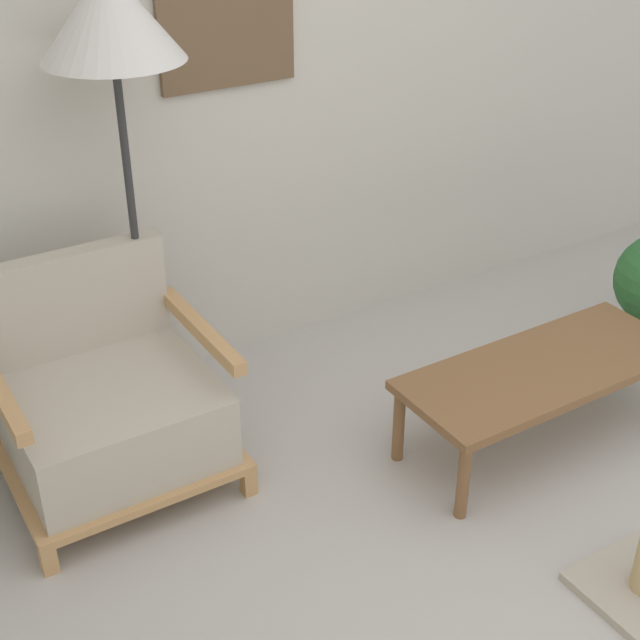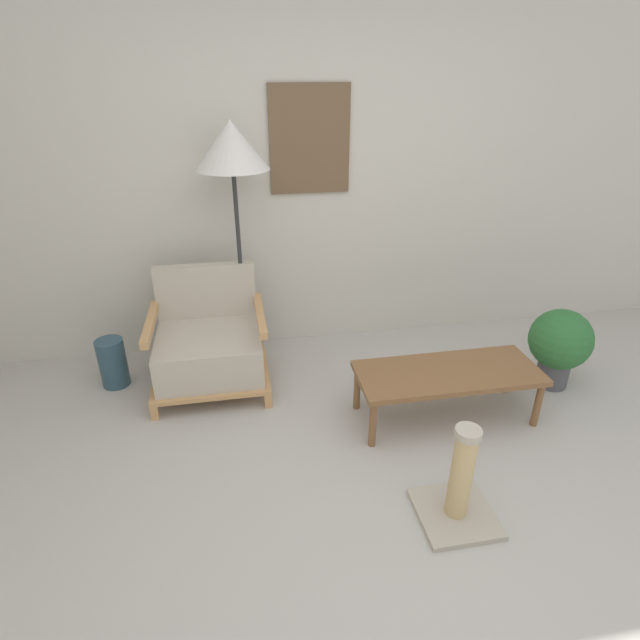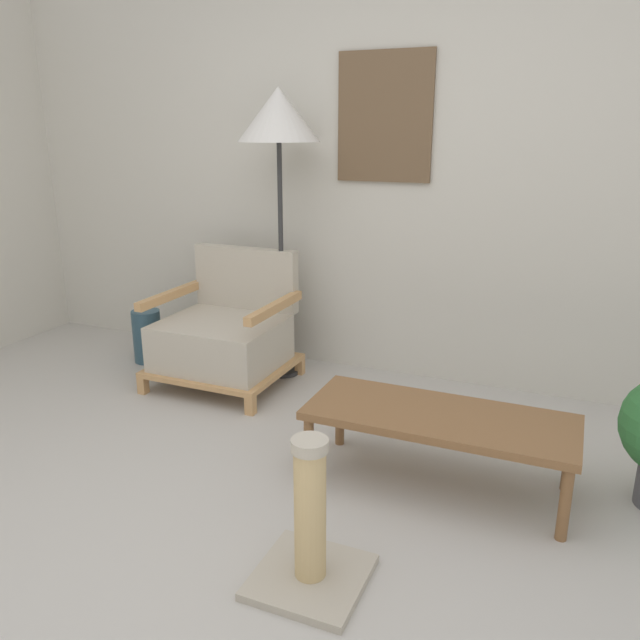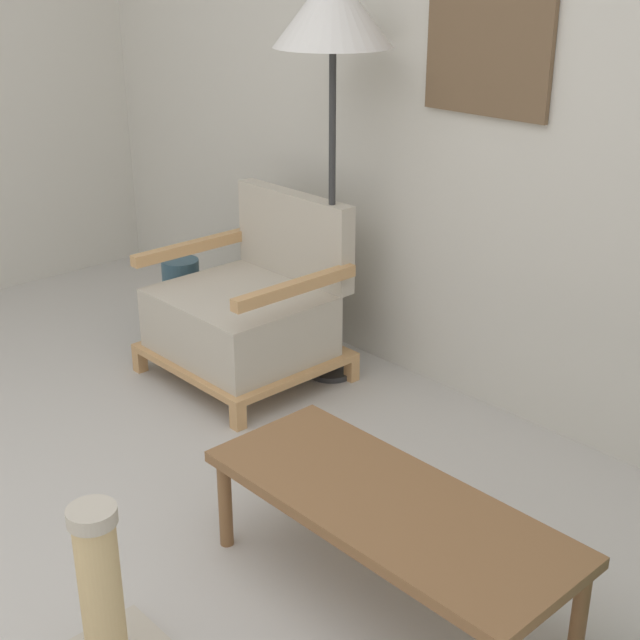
# 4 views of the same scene
# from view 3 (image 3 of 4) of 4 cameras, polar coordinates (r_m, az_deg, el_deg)

# --- Properties ---
(ground_plane) EXTENTS (14.00, 14.00, 0.00)m
(ground_plane) POSITION_cam_3_polar(r_m,az_deg,el_deg) (2.32, -11.65, -23.13)
(ground_plane) COLOR #B7B2A8
(wall_back) EXTENTS (8.00, 0.09, 2.70)m
(wall_back) POSITION_cam_3_polar(r_m,az_deg,el_deg) (3.78, 6.81, 14.91)
(wall_back) COLOR beige
(wall_back) RESTS_ON ground_plane
(armchair) EXTENTS (0.77, 0.69, 0.79)m
(armchair) POSITION_cam_3_polar(r_m,az_deg,el_deg) (3.79, -8.67, -1.37)
(armchair) COLOR tan
(armchair) RESTS_ON ground_plane
(floor_lamp) EXTENTS (0.47, 0.47, 1.72)m
(floor_lamp) POSITION_cam_3_polar(r_m,az_deg,el_deg) (3.71, -3.80, 17.68)
(floor_lamp) COLOR #2D2D2D
(floor_lamp) RESTS_ON ground_plane
(coffee_table) EXTENTS (1.12, 0.45, 0.34)m
(coffee_table) POSITION_cam_3_polar(r_m,az_deg,el_deg) (2.71, 10.85, -9.12)
(coffee_table) COLOR brown
(coffee_table) RESTS_ON ground_plane
(vase) EXTENTS (0.19, 0.19, 0.35)m
(vase) POSITION_cam_3_polar(r_m,az_deg,el_deg) (4.28, -15.52, -1.42)
(vase) COLOR #2D4C5B
(vase) RESTS_ON ground_plane
(scratching_post) EXTENTS (0.37, 0.37, 0.54)m
(scratching_post) POSITION_cam_3_polar(r_m,az_deg,el_deg) (2.21, -0.90, -19.19)
(scratching_post) COLOR #B2A893
(scratching_post) RESTS_ON ground_plane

